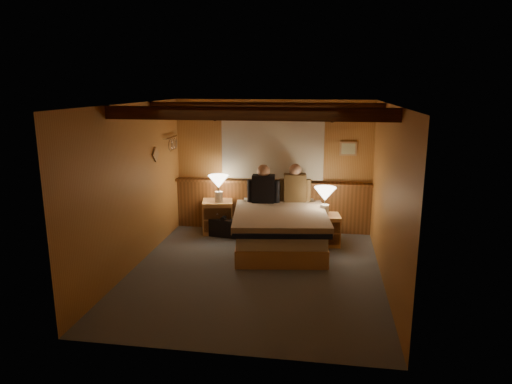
% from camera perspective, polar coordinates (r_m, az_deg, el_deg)
% --- Properties ---
extents(floor, '(4.20, 4.20, 0.00)m').
position_cam_1_polar(floor, '(6.72, -0.12, -9.97)').
color(floor, '#4D545C').
rests_on(floor, ground).
extents(ceiling, '(4.20, 4.20, 0.00)m').
position_cam_1_polar(ceiling, '(6.18, -0.13, 10.93)').
color(ceiling, '#BA7B45').
rests_on(ceiling, wall_back).
extents(wall_back, '(3.60, 0.00, 3.60)m').
position_cam_1_polar(wall_back, '(8.39, 2.09, 3.27)').
color(wall_back, '#B58141').
rests_on(wall_back, floor).
extents(wall_left, '(0.00, 4.20, 4.20)m').
position_cam_1_polar(wall_left, '(6.85, -15.17, 0.56)').
color(wall_left, '#B58141').
rests_on(wall_left, floor).
extents(wall_right, '(0.00, 4.20, 4.20)m').
position_cam_1_polar(wall_right, '(6.33, 16.19, -0.53)').
color(wall_right, '#B58141').
rests_on(wall_right, floor).
extents(wall_front, '(3.60, 0.00, 3.60)m').
position_cam_1_polar(wall_front, '(4.36, -4.41, -6.19)').
color(wall_front, '#B58141').
rests_on(wall_front, floor).
extents(wainscot, '(3.60, 0.23, 0.94)m').
position_cam_1_polar(wainscot, '(8.48, 2.00, -1.56)').
color(wainscot, brown).
rests_on(wainscot, wall_back).
extents(curtain_window, '(2.18, 0.09, 1.11)m').
position_cam_1_polar(curtain_window, '(8.27, 2.05, 5.38)').
color(curtain_window, '#4B2B12').
rests_on(curtain_window, wall_back).
extents(ceiling_beams, '(3.60, 1.65, 0.16)m').
position_cam_1_polar(ceiling_beams, '(6.34, 0.08, 10.17)').
color(ceiling_beams, '#4B2B12').
rests_on(ceiling_beams, ceiling).
extents(coat_rail, '(0.05, 0.55, 0.24)m').
position_cam_1_polar(coat_rail, '(8.19, -10.42, 6.14)').
color(coat_rail, silver).
rests_on(coat_rail, wall_left).
extents(framed_print, '(0.30, 0.04, 0.25)m').
position_cam_1_polar(framed_print, '(8.27, 11.47, 5.33)').
color(framed_print, '#AB8155').
rests_on(framed_print, wall_back).
extents(bed, '(1.70, 2.07, 0.65)m').
position_cam_1_polar(bed, '(7.54, 3.01, -4.64)').
color(bed, tan).
rests_on(bed, floor).
extents(nightstand_left, '(0.63, 0.59, 0.59)m').
position_cam_1_polar(nightstand_left, '(8.40, -4.79, -3.07)').
color(nightstand_left, tan).
rests_on(nightstand_left, floor).
extents(nightstand_right, '(0.52, 0.48, 0.52)m').
position_cam_1_polar(nightstand_right, '(7.83, 8.66, -4.69)').
color(nightstand_right, tan).
rests_on(nightstand_right, floor).
extents(lamp_left, '(0.37, 0.37, 0.48)m').
position_cam_1_polar(lamp_left, '(8.20, -4.71, 1.10)').
color(lamp_left, white).
rests_on(lamp_left, nightstand_left).
extents(lamp_right, '(0.37, 0.37, 0.48)m').
position_cam_1_polar(lamp_right, '(7.68, 8.62, -0.46)').
color(lamp_right, white).
rests_on(lamp_right, nightstand_right).
extents(person_left, '(0.57, 0.25, 0.69)m').
position_cam_1_polar(person_left, '(7.94, 0.93, 0.66)').
color(person_left, black).
rests_on(person_left, bed).
extents(person_right, '(0.57, 0.27, 0.69)m').
position_cam_1_polar(person_right, '(8.05, 4.88, 0.78)').
color(person_right, '#523C21').
rests_on(person_right, bed).
extents(duffel_bag, '(0.57, 0.40, 0.38)m').
position_cam_1_polar(duffel_bag, '(8.25, -3.82, -4.30)').
color(duffel_bag, black).
rests_on(duffel_bag, floor).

